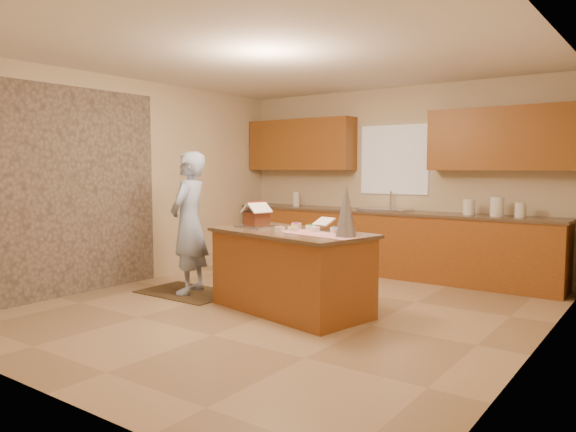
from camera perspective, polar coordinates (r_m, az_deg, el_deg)
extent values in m
plane|color=tan|center=(6.03, -0.34, -9.70)|extent=(5.50, 5.50, 0.00)
plane|color=silver|center=(5.94, -0.36, 16.35)|extent=(5.50, 5.50, 0.00)
plane|color=beige|center=(8.22, 11.05, 3.67)|extent=(5.50, 5.50, 0.00)
plane|color=beige|center=(3.96, -24.52, 1.91)|extent=(5.50, 5.50, 0.00)
plane|color=beige|center=(7.58, -15.84, 3.47)|extent=(5.50, 5.50, 0.00)
plane|color=beige|center=(4.81, 24.52, 2.38)|extent=(5.50, 5.50, 0.00)
plane|color=gray|center=(7.10, -20.78, 2.42)|extent=(0.00, 2.50, 2.50)
cube|color=white|center=(8.19, 11.00, 5.77)|extent=(1.05, 0.03, 1.00)
cube|color=#9A491F|center=(8.02, 10.04, -2.87)|extent=(4.80, 0.60, 0.88)
cube|color=brown|center=(7.97, 10.09, 0.41)|extent=(4.85, 0.63, 0.04)
cube|color=#93571F|center=(8.83, 1.36, 7.43)|extent=(1.85, 0.35, 0.80)
cube|color=#93571F|center=(7.53, 21.40, 7.49)|extent=(1.85, 0.35, 0.80)
cube|color=silver|center=(7.97, 10.09, 0.34)|extent=(0.70, 0.45, 0.12)
cylinder|color=silver|center=(8.12, 10.66, 1.62)|extent=(0.03, 0.03, 0.28)
cube|color=#9A491F|center=(5.88, 0.30, -5.94)|extent=(1.83, 1.17, 0.83)
cube|color=brown|center=(5.81, 0.30, -1.75)|extent=(1.92, 1.26, 0.04)
cube|color=#A90C22|center=(5.51, 3.30, -1.91)|extent=(0.99, 0.52, 0.01)
cube|color=silver|center=(6.17, -3.29, -1.08)|extent=(0.49, 0.40, 0.02)
cube|color=white|center=(5.95, 3.75, -0.60)|extent=(0.24, 0.20, 0.09)
cone|color=silver|center=(5.31, 6.07, 0.58)|extent=(0.24, 0.24, 0.52)
cube|color=black|center=(6.90, -10.43, -7.83)|extent=(1.16, 0.76, 0.01)
imported|color=#94ABD3|center=(6.73, -10.26, -0.70)|extent=(0.59, 0.72, 1.72)
cylinder|color=white|center=(7.52, 18.33, 0.90)|extent=(0.15, 0.15, 0.21)
cylinder|color=white|center=(7.42, 20.95, 0.91)|extent=(0.17, 0.17, 0.24)
cylinder|color=white|center=(7.36, 23.05, 0.59)|extent=(0.13, 0.13, 0.19)
cylinder|color=white|center=(8.74, 0.87, 1.76)|extent=(0.10, 0.10, 0.23)
cube|color=#5F3019|center=(6.16, -3.29, -0.28)|extent=(0.25, 0.26, 0.15)
cube|color=white|center=(6.19, -3.65, 0.93)|extent=(0.19, 0.29, 0.12)
cube|color=white|center=(6.10, -2.94, 0.87)|extent=(0.19, 0.29, 0.12)
cylinder|color=red|center=(6.14, -3.30, 1.40)|extent=(0.07, 0.26, 0.02)
cylinder|color=green|center=(5.92, 2.37, -1.20)|extent=(0.11, 0.11, 0.05)
cylinder|color=#F2727E|center=(5.74, -0.87, -1.39)|extent=(0.11, 0.11, 0.05)
cylinder|color=white|center=(5.74, 2.80, -1.39)|extent=(0.11, 0.11, 0.05)
cylinder|color=teal|center=(5.69, 4.97, -1.46)|extent=(0.11, 0.11, 0.05)
cylinder|color=#702F8D|center=(6.15, 0.90, -0.96)|extent=(0.11, 0.11, 0.05)
cylinder|color=red|center=(6.03, 0.89, -1.08)|extent=(0.11, 0.11, 0.05)
cylinder|color=yellow|center=(5.75, 0.51, -1.38)|extent=(0.11, 0.11, 0.05)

